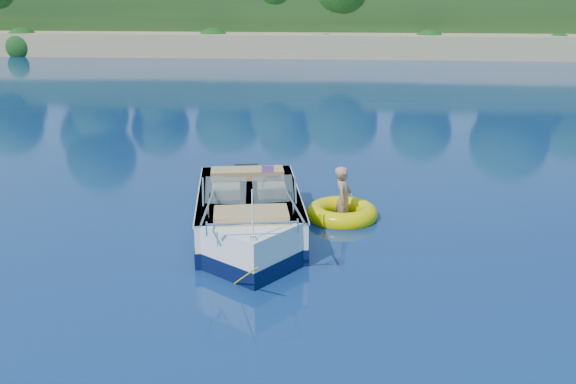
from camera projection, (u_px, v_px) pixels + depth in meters
ground at (238, 322)px, 9.03m from camera, size 160.00×160.00×0.00m
shoreline at (331, 20)px, 69.22m from camera, size 170.00×59.00×6.00m
motorboat at (250, 219)px, 12.00m from camera, size 2.50×5.35×1.79m
tow_tube at (342, 213)px, 13.07m from camera, size 1.57×1.57×0.39m
boy at (343, 217)px, 13.13m from camera, size 0.47×0.81×1.50m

